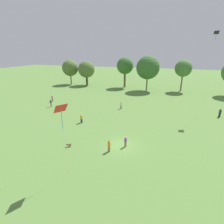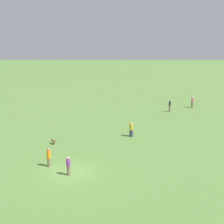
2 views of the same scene
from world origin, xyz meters
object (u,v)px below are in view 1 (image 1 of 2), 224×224
person_8 (52,98)px  dog_0 (69,145)px  kite_1 (61,110)px  person_6 (81,119)px  person_2 (220,113)px  person_4 (51,103)px  person_0 (121,105)px  person_5 (109,146)px  person_7 (125,142)px  kite_3 (216,38)px

person_8 → dog_0: size_ratio=2.59×
kite_1 → person_6: bearing=-82.3°
person_2 → person_4: bearing=-102.2°
person_6 → dog_0: size_ratio=2.44×
person_2 → person_6: bearing=-85.2°
person_0 → person_8: (-18.89, 0.11, 0.11)m
person_5 → kite_1: 9.24m
person_8 → person_0: bearing=-156.6°
person_4 → person_7: person_4 is taller
person_0 → kite_3: kite_3 is taller
person_0 → person_8: size_ratio=0.88×
person_5 → person_7: person_5 is taller
person_0 → person_2: size_ratio=0.92×
person_5 → person_6: (-8.15, 7.67, -0.01)m
person_2 → person_5: 25.69m
person_0 → kite_3: bearing=110.7°
dog_0 → person_2: bearing=-82.2°
person_5 → person_7: size_ratio=1.05×
person_0 → person_5: person_5 is taller
person_5 → dog_0: person_5 is taller
person_2 → dog_0: person_2 is taller
person_0 → person_4: bearing=-61.3°
person_4 → person_6: 13.28m
person_0 → person_7: (5.23, -16.18, 0.02)m
person_8 → kite_1: kite_1 is taller
person_0 → person_6: (-4.68, -10.43, 0.05)m
person_6 → dog_0: 8.66m
person_0 → person_7: 17.01m
person_0 → dog_0: person_0 is taller
person_4 → dog_0: (13.99, -14.80, -0.57)m
person_0 → kite_1: (0.82, -24.00, 6.66)m
person_7 → dog_0: person_7 is taller
kite_1 → kite_3: 31.39m
person_8 → kite_1: bearing=153.0°
person_7 → person_8: (-24.12, 16.29, 0.09)m
person_4 → person_0: bearing=-178.7°
person_0 → person_4: (-16.26, -3.93, 0.12)m
person_4 → kite_3: 36.76m
person_0 → dog_0: (-2.27, -18.73, -0.46)m
person_8 → person_4: bearing=146.7°
person_6 → kite_1: 16.06m
person_7 → person_8: size_ratio=0.89×
person_5 → kite_1: bearing=-81.5°
person_6 → person_7: (9.91, -5.76, -0.03)m
kite_3 → person_7: bearing=101.0°
person_6 → person_4: bearing=-6.0°
person_8 → dog_0: bearing=155.1°
person_8 → dog_0: person_8 is taller
kite_3 → kite_1: bearing=102.3°
person_7 → dog_0: size_ratio=2.30×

